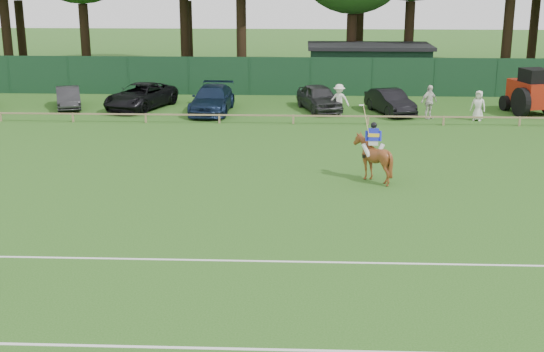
# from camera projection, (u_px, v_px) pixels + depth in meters

# --- Properties ---
(ground) EXTENTS (160.00, 160.00, 0.00)m
(ground) POSITION_uv_depth(u_px,v_px,m) (251.00, 248.00, 21.82)
(ground) COLOR #1E4C14
(ground) RESTS_ON ground
(horse_chestnut) EXTENTS (1.53, 1.71, 1.83)m
(horse_chestnut) POSITION_uv_depth(u_px,v_px,m) (373.00, 158.00, 28.46)
(horse_chestnut) COLOR brown
(horse_chestnut) RESTS_ON ground
(sedan_grey) EXTENTS (2.52, 4.04, 1.26)m
(sedan_grey) POSITION_uv_depth(u_px,v_px,m) (68.00, 98.00, 43.29)
(sedan_grey) COLOR #29282B
(sedan_grey) RESTS_ON ground
(suv_black) EXTENTS (4.09, 5.86, 1.49)m
(suv_black) POSITION_uv_depth(u_px,v_px,m) (141.00, 96.00, 43.08)
(suv_black) COLOR black
(suv_black) RESTS_ON ground
(sedan_navy) EXTENTS (2.35, 5.36, 1.53)m
(sedan_navy) POSITION_uv_depth(u_px,v_px,m) (212.00, 99.00, 41.91)
(sedan_navy) COLOR #121F39
(sedan_navy) RESTS_ON ground
(hatch_grey) EXTENTS (2.99, 4.73, 1.50)m
(hatch_grey) POSITION_uv_depth(u_px,v_px,m) (319.00, 98.00, 42.54)
(hatch_grey) COLOR #303032
(hatch_grey) RESTS_ON ground
(estate_black) EXTENTS (2.75, 4.44, 1.38)m
(estate_black) POSITION_uv_depth(u_px,v_px,m) (390.00, 102.00, 41.64)
(estate_black) COLOR black
(estate_black) RESTS_ON ground
(spectator_left) EXTENTS (1.28, 0.91, 1.80)m
(spectator_left) POSITION_uv_depth(u_px,v_px,m) (339.00, 100.00, 40.96)
(spectator_left) COLOR white
(spectator_left) RESTS_ON ground
(spectator_mid) EXTENTS (1.17, 0.98, 1.87)m
(spectator_mid) POSITION_uv_depth(u_px,v_px,m) (429.00, 102.00, 40.18)
(spectator_mid) COLOR silver
(spectator_mid) RESTS_ON ground
(spectator_right) EXTENTS (0.96, 0.84, 1.65)m
(spectator_right) POSITION_uv_depth(u_px,v_px,m) (478.00, 106.00, 39.70)
(spectator_right) COLOR silver
(spectator_right) RESTS_ON ground
(rider_chestnut) EXTENTS (0.94, 0.58, 2.05)m
(rider_chestnut) POSITION_uv_depth(u_px,v_px,m) (373.00, 138.00, 28.22)
(rider_chestnut) COLOR silver
(rider_chestnut) RESTS_ON ground
(pitch_lines) EXTENTS (60.00, 5.10, 0.01)m
(pitch_lines) POSITION_uv_depth(u_px,v_px,m) (241.00, 299.00, 18.46)
(pitch_lines) COLOR silver
(pitch_lines) RESTS_ON ground
(pitch_rail) EXTENTS (62.10, 0.10, 0.50)m
(pitch_rail) POSITION_uv_depth(u_px,v_px,m) (275.00, 116.00, 38.98)
(pitch_rail) COLOR #997F5B
(pitch_rail) RESTS_ON ground
(perimeter_fence) EXTENTS (92.08, 0.08, 2.50)m
(perimeter_fence) POSITION_uv_depth(u_px,v_px,m) (280.00, 76.00, 47.39)
(perimeter_fence) COLOR #14351E
(perimeter_fence) RESTS_ON ground
(utility_shed) EXTENTS (8.40, 4.40, 3.04)m
(utility_shed) POSITION_uv_depth(u_px,v_px,m) (369.00, 66.00, 49.94)
(utility_shed) COLOR #14331E
(utility_shed) RESTS_ON ground
(tree_row) EXTENTS (96.00, 12.00, 21.00)m
(tree_row) POSITION_uv_depth(u_px,v_px,m) (310.00, 78.00, 55.34)
(tree_row) COLOR #26561C
(tree_row) RESTS_ON ground
(tractor) EXTENTS (2.81, 3.55, 2.63)m
(tractor) POSITION_uv_depth(u_px,v_px,m) (531.00, 92.00, 41.35)
(tractor) COLOR maroon
(tractor) RESTS_ON ground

